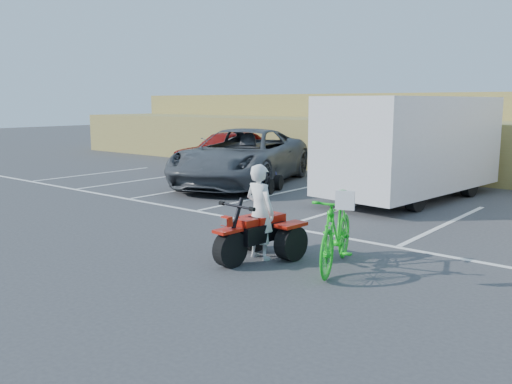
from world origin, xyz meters
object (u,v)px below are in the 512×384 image
Objects in this scene: green_dirt_bike at (336,231)px; cargo_trailer at (412,144)px; grey_pickup at (242,157)px; red_trike_atv at (254,260)px; rider at (260,212)px; quad_atv_blue at (261,191)px; quad_atv_green at (352,191)px; red_car at (227,149)px.

cargo_trailer reaches higher than green_dirt_bike.
grey_pickup is 5.60m from cargo_trailer.
cargo_trailer is (5.49, 0.92, 0.63)m from grey_pickup.
rider reaches higher than red_trike_atv.
quad_atv_blue is 2.82m from quad_atv_green.
cargo_trailer reaches higher than rider.
quad_atv_blue is at bearing -151.42° from cargo_trailer.
grey_pickup is at bearing 137.53° from red_trike_atv.
grey_pickup is at bearing -41.74° from rider.
red_trike_atv is 0.25× the size of cargo_trailer.
cargo_trailer reaches higher than red_trike_atv.
green_dirt_bike is 1.34× the size of quad_atv_green.
quad_atv_blue is (-4.49, 5.61, -0.83)m from rider.
green_dirt_bike is 13.79m from red_car.
quad_atv_blue is (-4.48, 5.76, 0.00)m from red_trike_atv.
green_dirt_bike is at bearing -59.17° from grey_pickup.
rider is at bearing -90.53° from quad_atv_green.
rider is at bearing -66.47° from grey_pickup.
rider is 7.23m from quad_atv_blue.
quad_atv_blue is at bearing 133.26° from red_trike_atv.
rider reaches higher than red_car.
red_trike_atv is 0.97× the size of rider.
cargo_trailer is at bearing -5.39° from red_car.
red_trike_atv is at bearing -38.53° from red_car.
quad_atv_blue is at bearing 119.18° from green_dirt_bike.
green_dirt_bike is at bearing -80.77° from quad_atv_green.
red_trike_atv is at bearing -80.74° from cargo_trailer.
rider is 7.92m from quad_atv_green.
green_dirt_bike reaches higher than quad_atv_blue.
rider is 0.25× the size of grey_pickup.
red_trike_atv is at bearing -67.20° from grey_pickup.
quad_atv_green is at bearing -66.83° from rider.
quad_atv_blue is (-5.83, 5.28, -0.63)m from green_dirt_bike.
green_dirt_bike is 8.12m from quad_atv_green.
red_car is (-3.27, 2.85, -0.12)m from grey_pickup.
red_trike_atv reaches higher than quad_atv_blue.
red_car is at bearing -39.76° from rider.
grey_pickup is at bearing 179.47° from quad_atv_green.
red_car reaches higher than red_trike_atv.
rider reaches higher than green_dirt_bike.
grey_pickup is 3.80m from quad_atv_green.
grey_pickup is at bearing 132.47° from quad_atv_blue.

